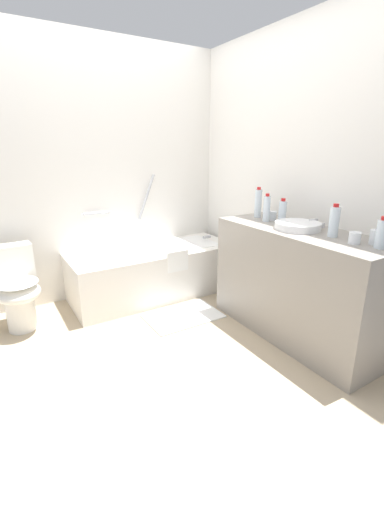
{
  "coord_description": "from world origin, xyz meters",
  "views": [
    {
      "loc": [
        -0.9,
        -2.12,
        1.46
      ],
      "look_at": [
        0.51,
        0.18,
        0.6
      ],
      "focal_mm": 23.95,
      "sensor_mm": 36.0,
      "label": 1
    }
  ],
  "objects_px": {
    "water_bottle_0": "(267,208)",
    "water_bottle_3": "(282,211)",
    "sink_faucet": "(316,223)",
    "water_bottle_4": "(258,203)",
    "drinking_glass_1": "(375,237)",
    "drinking_glass_2": "(273,216)",
    "water_bottle_2": "(382,234)",
    "bath_mat": "(183,316)",
    "bathtub": "(154,270)",
    "drinking_glass_0": "(355,238)",
    "toilet": "(17,289)",
    "water_bottle_1": "(334,221)",
    "sink_basin": "(298,226)"
  },
  "relations": [
    {
      "from": "water_bottle_0",
      "to": "water_bottle_3",
      "type": "distance_m",
      "value": 0.13
    },
    {
      "from": "sink_faucet",
      "to": "water_bottle_4",
      "type": "bearing_deg",
      "value": 104.99
    },
    {
      "from": "water_bottle_0",
      "to": "drinking_glass_1",
      "type": "distance_m",
      "value": 0.89
    },
    {
      "from": "sink_faucet",
      "to": "drinking_glass_2",
      "type": "xyz_separation_m",
      "value": [
        -0.12,
        0.35,
        0.01
      ]
    },
    {
      "from": "drinking_glass_2",
      "to": "water_bottle_2",
      "type": "bearing_deg",
      "value": -92.28
    },
    {
      "from": "water_bottle_0",
      "to": "bath_mat",
      "type": "height_order",
      "value": "water_bottle_0"
    },
    {
      "from": "water_bottle_4",
      "to": "water_bottle_0",
      "type": "bearing_deg",
      "value": -109.69
    },
    {
      "from": "water_bottle_2",
      "to": "bath_mat",
      "type": "distance_m",
      "value": 1.74
    },
    {
      "from": "bathtub",
      "to": "water_bottle_2",
      "type": "relative_size",
      "value": 8.43
    },
    {
      "from": "bathtub",
      "to": "drinking_glass_0",
      "type": "bearing_deg",
      "value": -70.99
    },
    {
      "from": "toilet",
      "to": "sink_faucet",
      "type": "height_order",
      "value": "sink_faucet"
    },
    {
      "from": "water_bottle_2",
      "to": "drinking_glass_2",
      "type": "relative_size",
      "value": 2.58
    },
    {
      "from": "sink_faucet",
      "to": "drinking_glass_1",
      "type": "bearing_deg",
      "value": -101.35
    },
    {
      "from": "bathtub",
      "to": "water_bottle_3",
      "type": "xyz_separation_m",
      "value": [
        0.69,
        -1.04,
        0.7
      ]
    },
    {
      "from": "bathtub",
      "to": "drinking_glass_1",
      "type": "bearing_deg",
      "value": -69.19
    },
    {
      "from": "drinking_glass_1",
      "to": "water_bottle_3",
      "type": "bearing_deg",
      "value": 90.34
    },
    {
      "from": "toilet",
      "to": "drinking_glass_0",
      "type": "relative_size",
      "value": 9.34
    },
    {
      "from": "bathtub",
      "to": "water_bottle_0",
      "type": "height_order",
      "value": "bathtub"
    },
    {
      "from": "water_bottle_2",
      "to": "drinking_glass_1",
      "type": "distance_m",
      "value": 0.1
    },
    {
      "from": "water_bottle_1",
      "to": "bathtub",
      "type": "bearing_deg",
      "value": 112.27
    },
    {
      "from": "water_bottle_1",
      "to": "drinking_glass_1",
      "type": "distance_m",
      "value": 0.28
    },
    {
      "from": "sink_basin",
      "to": "drinking_glass_1",
      "type": "height_order",
      "value": "drinking_glass_1"
    },
    {
      "from": "water_bottle_0",
      "to": "drinking_glass_2",
      "type": "bearing_deg",
      "value": 4.06
    },
    {
      "from": "water_bottle_1",
      "to": "drinking_glass_0",
      "type": "bearing_deg",
      "value": -100.85
    },
    {
      "from": "sink_basin",
      "to": "water_bottle_1",
      "type": "bearing_deg",
      "value": -82.63
    },
    {
      "from": "water_bottle_0",
      "to": "bath_mat",
      "type": "bearing_deg",
      "value": 150.06
    },
    {
      "from": "drinking_glass_1",
      "to": "drinking_glass_2",
      "type": "distance_m",
      "value": 0.89
    },
    {
      "from": "sink_basin",
      "to": "water_bottle_0",
      "type": "bearing_deg",
      "value": 90.0
    },
    {
      "from": "water_bottle_1",
      "to": "water_bottle_3",
      "type": "distance_m",
      "value": 0.53
    },
    {
      "from": "water_bottle_0",
      "to": "water_bottle_1",
      "type": "xyz_separation_m",
      "value": [
        0.04,
        -0.62,
        -0.0
      ]
    },
    {
      "from": "sink_basin",
      "to": "water_bottle_4",
      "type": "relative_size",
      "value": 1.29
    },
    {
      "from": "sink_basin",
      "to": "water_bottle_0",
      "type": "height_order",
      "value": "water_bottle_0"
    },
    {
      "from": "sink_faucet",
      "to": "water_bottle_0",
      "type": "height_order",
      "value": "water_bottle_0"
    },
    {
      "from": "water_bottle_4",
      "to": "toilet",
      "type": "bearing_deg",
      "value": 159.31
    },
    {
      "from": "water_bottle_1",
      "to": "water_bottle_3",
      "type": "relative_size",
      "value": 1.16
    },
    {
      "from": "bathtub",
      "to": "sink_basin",
      "type": "bearing_deg",
      "value": -64.79
    },
    {
      "from": "water_bottle_2",
      "to": "drinking_glass_2",
      "type": "bearing_deg",
      "value": 87.72
    },
    {
      "from": "toilet",
      "to": "drinking_glass_1",
      "type": "bearing_deg",
      "value": 44.29
    },
    {
      "from": "bathtub",
      "to": "drinking_glass_0",
      "type": "height_order",
      "value": "bathtub"
    },
    {
      "from": "water_bottle_1",
      "to": "water_bottle_3",
      "type": "bearing_deg",
      "value": 84.55
    },
    {
      "from": "water_bottle_2",
      "to": "drinking_glass_2",
      "type": "xyz_separation_m",
      "value": [
        0.04,
        0.96,
        -0.05
      ]
    },
    {
      "from": "toilet",
      "to": "water_bottle_0",
      "type": "relative_size",
      "value": 3.05
    },
    {
      "from": "toilet",
      "to": "water_bottle_2",
      "type": "relative_size",
      "value": 3.57
    },
    {
      "from": "drinking_glass_1",
      "to": "drinking_glass_0",
      "type": "bearing_deg",
      "value": 140.0
    },
    {
      "from": "water_bottle_2",
      "to": "bathtub",
      "type": "bearing_deg",
      "value": 108.77
    },
    {
      "from": "water_bottle_0",
      "to": "water_bottle_2",
      "type": "xyz_separation_m",
      "value": [
        0.04,
        -0.96,
        -0.02
      ]
    },
    {
      "from": "water_bottle_1",
      "to": "water_bottle_4",
      "type": "height_order",
      "value": "water_bottle_4"
    },
    {
      "from": "sink_basin",
      "to": "water_bottle_3",
      "type": "distance_m",
      "value": 0.27
    },
    {
      "from": "water_bottle_2",
      "to": "water_bottle_3",
      "type": "bearing_deg",
      "value": 87.02
    },
    {
      "from": "toilet",
      "to": "water_bottle_1",
      "type": "xyz_separation_m",
      "value": [
        1.9,
        -1.52,
        0.63
      ]
    }
  ]
}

